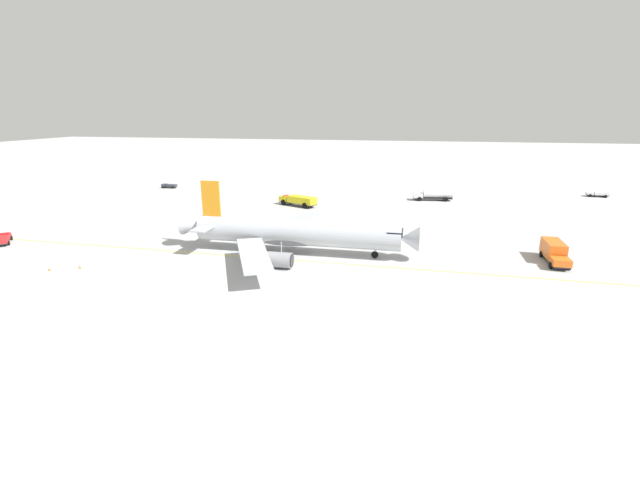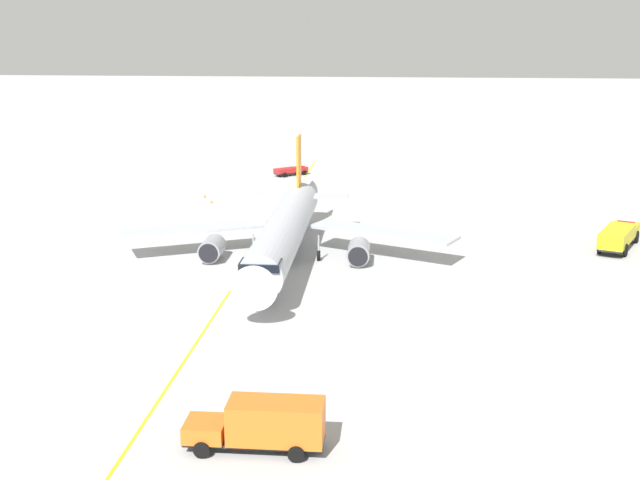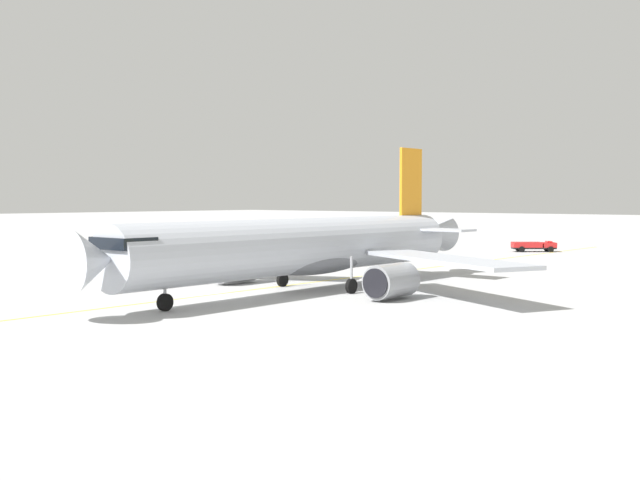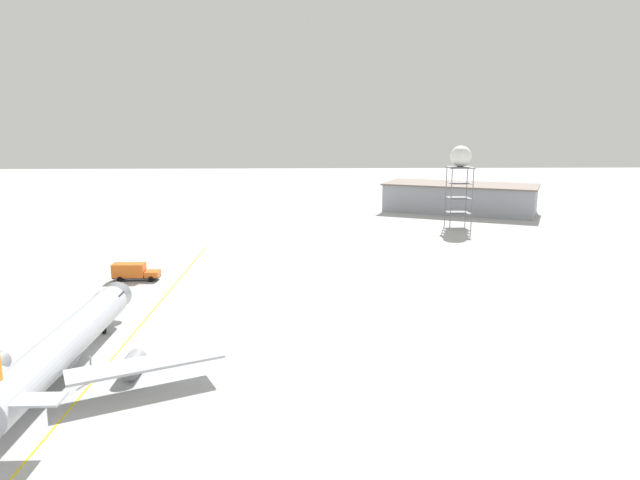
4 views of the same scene
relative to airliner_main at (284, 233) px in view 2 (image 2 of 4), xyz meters
The scene contains 8 objects.
ground_plane 7.86m from the airliner_main, 31.80° to the right, with size 600.00×600.00×0.00m, color #B2B2B2.
airliner_main is the anchor object (origin of this frame).
ops_pickup_truck 51.88m from the airliner_main, behind, with size 4.99×5.49×1.41m.
fire_tender_truck 37.11m from the airliner_main, 103.50° to the left, with size 10.22×6.60×2.50m.
catering_truck_truck 40.57m from the airliner_main, ahead, with size 2.87×8.26×3.10m.
taxiway_centreline 5.11m from the airliner_main, 71.50° to the right, with size 136.49×2.30×0.01m.
safety_cone_near 32.40m from the airliner_main, 154.65° to the right, with size 0.36×0.36×0.55m.
safety_cone_mid 36.46m from the airliner_main, 154.69° to the right, with size 0.36×0.36×0.55m.
Camera 2 is at (80.51, 14.76, 24.79)m, focal length 48.77 mm.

